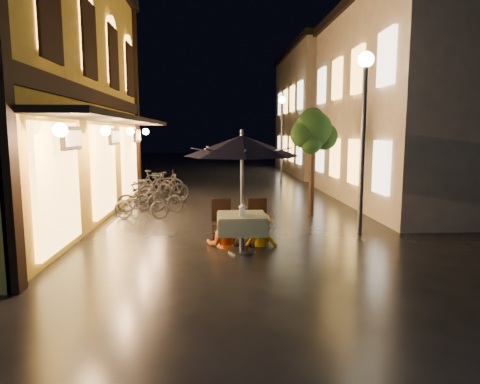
{
  "coord_description": "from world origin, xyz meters",
  "views": [
    {
      "loc": [
        -0.46,
        -7.8,
        2.4
      ],
      "look_at": [
        0.09,
        1.2,
        1.15
      ],
      "focal_mm": 32.0,
      "sensor_mm": 36.0,
      "label": 1
    }
  ],
  "objects": [
    {
      "name": "streetlamp_far",
      "position": [
        3.0,
        14.0,
        2.92
      ],
      "size": [
        0.36,
        0.36,
        4.23
      ],
      "color": "#59595E",
      "rests_on": "ground"
    },
    {
      "name": "bicycle_2",
      "position": [
        -2.16,
        5.3,
        0.41
      ],
      "size": [
        1.67,
        0.96,
        0.83
      ],
      "primitive_type": "imported",
      "rotation": [
        0.0,
        0.0,
        1.3
      ],
      "color": "black",
      "rests_on": "ground"
    },
    {
      "name": "bicycle_1",
      "position": [
        -2.67,
        5.2,
        0.44
      ],
      "size": [
        1.52,
        0.67,
        0.88
      ],
      "primitive_type": "imported",
      "rotation": [
        0.0,
        0.0,
        1.75
      ],
      "color": "black",
      "rests_on": "ground"
    },
    {
      "name": "bicycle_6",
      "position": [
        -2.57,
        9.29,
        0.46
      ],
      "size": [
        1.79,
        0.7,
        0.92
      ],
      "primitive_type": "imported",
      "rotation": [
        0.0,
        0.0,
        1.62
      ],
      "color": "black",
      "rests_on": "ground"
    },
    {
      "name": "streetlamp_near",
      "position": [
        3.0,
        2.0,
        2.92
      ],
      "size": [
        0.36,
        0.36,
        4.23
      ],
      "color": "#59595E",
      "rests_on": "ground"
    },
    {
      "name": "cafe_table",
      "position": [
        0.09,
        0.6,
        0.59
      ],
      "size": [
        0.99,
        0.99,
        0.78
      ],
      "color": "#59595E",
      "rests_on": "ground"
    },
    {
      "name": "cafe_chair_right",
      "position": [
        0.49,
        1.34,
        0.54
      ],
      "size": [
        0.42,
        0.42,
        0.97
      ],
      "color": "black",
      "rests_on": "ground"
    },
    {
      "name": "bicycle_4",
      "position": [
        -2.78,
        7.55,
        0.5
      ],
      "size": [
        2.02,
        1.35,
        1.0
      ],
      "primitive_type": "imported",
      "rotation": [
        0.0,
        0.0,
        1.17
      ],
      "color": "black",
      "rests_on": "ground"
    },
    {
      "name": "street_tree",
      "position": [
        2.41,
        4.51,
        2.42
      ],
      "size": [
        1.43,
        1.2,
        3.15
      ],
      "color": "black",
      "rests_on": "ground"
    },
    {
      "name": "cafe_chair_left",
      "position": [
        -0.31,
        1.34,
        0.54
      ],
      "size": [
        0.42,
        0.42,
        0.97
      ],
      "color": "black",
      "rests_on": "ground"
    },
    {
      "name": "east_building_near",
      "position": [
        7.49,
        6.5,
        3.41
      ],
      "size": [
        7.3,
        9.3,
        6.8
      ],
      "color": "#BDB196",
      "rests_on": "ground"
    },
    {
      "name": "person_orange",
      "position": [
        -0.28,
        1.13,
        0.74
      ],
      "size": [
        0.74,
        0.59,
        1.48
      ],
      "primitive_type": "imported",
      "rotation": [
        0.0,
        0.0,
        3.1
      ],
      "color": "#D7580E",
      "rests_on": "ground"
    },
    {
      "name": "table_lantern",
      "position": [
        0.09,
        0.42,
        0.92
      ],
      "size": [
        0.16,
        0.16,
        0.25
      ],
      "color": "white",
      "rests_on": "cafe_table"
    },
    {
      "name": "bicycle_0",
      "position": [
        -2.5,
        4.16,
        0.4
      ],
      "size": [
        1.57,
        0.65,
        0.81
      ],
      "primitive_type": "imported",
      "rotation": [
        0.0,
        0.0,
        1.49
      ],
      "color": "black",
      "rests_on": "ground"
    },
    {
      "name": "ground",
      "position": [
        0.0,
        0.0,
        0.0
      ],
      "size": [
        90.0,
        90.0,
        0.0
      ],
      "primitive_type": "plane",
      "color": "black",
      "rests_on": "ground"
    },
    {
      "name": "bicycle_5",
      "position": [
        -2.72,
        8.39,
        0.5
      ],
      "size": [
        1.74,
        0.96,
        1.01
      ],
      "primitive_type": "imported",
      "rotation": [
        0.0,
        0.0,
        1.26
      ],
      "color": "black",
      "rests_on": "ground"
    },
    {
      "name": "person_yellow",
      "position": [
        0.54,
        1.11,
        0.68
      ],
      "size": [
        0.95,
        0.64,
        1.37
      ],
      "primitive_type": "imported",
      "rotation": [
        0.0,
        0.0,
        2.98
      ],
      "color": "#FFA800",
      "rests_on": "ground"
    },
    {
      "name": "west_building",
      "position": [
        -5.72,
        4.0,
        3.71
      ],
      "size": [
        5.9,
        11.4,
        7.4
      ],
      "color": "gold",
      "rests_on": "ground"
    },
    {
      "name": "bicycle_3",
      "position": [
        -2.18,
        6.79,
        0.53
      ],
      "size": [
        1.83,
        0.88,
        1.06
      ],
      "primitive_type": "imported",
      "rotation": [
        0.0,
        0.0,
        1.8
      ],
      "color": "black",
      "rests_on": "ground"
    },
    {
      "name": "patio_umbrella",
      "position": [
        0.09,
        0.6,
        2.15
      ],
      "size": [
        2.28,
        2.28,
        2.46
      ],
      "color": "#59595E",
      "rests_on": "ground"
    },
    {
      "name": "east_building_far",
      "position": [
        7.49,
        18.0,
        3.66
      ],
      "size": [
        7.3,
        10.3,
        7.3
      ],
      "color": "#BDB196",
      "rests_on": "ground"
    }
  ]
}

